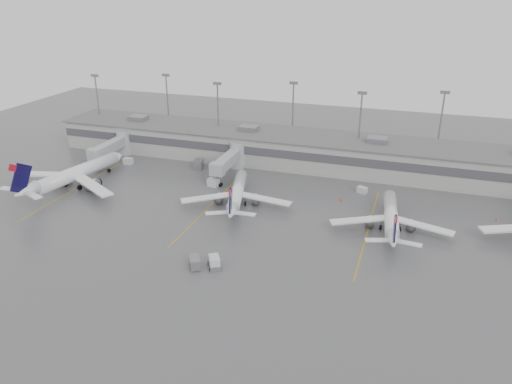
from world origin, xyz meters
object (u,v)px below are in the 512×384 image
(jet_mid_left, at_px, (237,193))
(baggage_tug, at_px, (214,263))
(jet_far_left, at_px, (73,174))
(jet_mid_right, at_px, (391,217))

(jet_mid_left, relative_size, baggage_tug, 7.28)
(jet_far_left, xyz_separation_m, baggage_tug, (46.84, -23.25, -2.62))
(jet_mid_left, relative_size, jet_mid_right, 1.00)
(jet_mid_left, bearing_deg, jet_mid_right, -17.27)
(jet_far_left, xyz_separation_m, jet_mid_left, (41.17, 3.15, -0.63))
(jet_far_left, xyz_separation_m, jet_mid_right, (74.93, 1.51, -0.68))
(jet_mid_right, bearing_deg, jet_far_left, 175.10)
(jet_mid_right, bearing_deg, baggage_tug, -144.67)
(jet_far_left, height_order, baggage_tug, jet_far_left)
(jet_mid_right, bearing_deg, jet_mid_left, 171.16)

